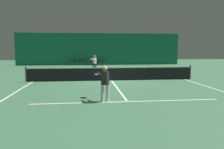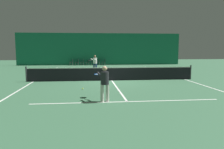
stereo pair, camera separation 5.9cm
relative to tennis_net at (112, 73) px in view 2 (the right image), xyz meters
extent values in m
plane|color=#386647|center=(0.00, 0.00, -0.51)|extent=(60.00, 60.00, 0.00)
cube|color=#196B4C|center=(0.00, 15.51, 1.72)|extent=(23.00, 0.12, 4.46)
cube|color=white|center=(0.00, 11.90, -0.51)|extent=(11.00, 0.10, 0.00)
cube|color=white|center=(0.00, 6.40, -0.51)|extent=(8.25, 0.10, 0.00)
cube|color=white|center=(0.00, -6.40, -0.51)|extent=(8.25, 0.10, 0.00)
cube|color=white|center=(-5.50, 0.00, -0.51)|extent=(0.10, 23.80, 0.00)
cube|color=white|center=(5.50, 0.00, -0.51)|extent=(0.10, 23.80, 0.00)
cube|color=white|center=(0.00, 0.00, -0.51)|extent=(0.10, 12.80, 0.00)
cube|color=black|center=(0.00, 0.00, -0.04)|extent=(11.90, 0.02, 0.95)
cube|color=white|center=(0.00, 0.00, 0.41)|extent=(11.90, 0.02, 0.05)
cylinder|color=#333338|center=(-5.95, 0.00, 0.02)|extent=(0.10, 0.10, 1.07)
cylinder|color=#333338|center=(5.95, 0.00, 0.02)|extent=(0.10, 0.10, 1.07)
cylinder|color=beige|center=(-1.08, -6.35, -0.13)|extent=(0.18, 0.18, 0.76)
cylinder|color=beige|center=(-0.85, -6.28, -0.13)|extent=(0.18, 0.18, 0.76)
cylinder|color=#232328|center=(-0.97, -6.31, 0.52)|extent=(0.44, 0.44, 0.55)
sphere|color=#DBAD89|center=(-0.97, -6.31, 0.93)|extent=(0.21, 0.21, 0.21)
cylinder|color=#232328|center=(-1.17, -6.11, 0.65)|extent=(0.24, 0.53, 0.22)
cylinder|color=#232328|center=(-0.90, -6.03, 0.65)|extent=(0.24, 0.53, 0.22)
cylinder|color=black|center=(-1.15, -5.69, 0.58)|extent=(0.12, 0.30, 0.03)
torus|color=#1951B2|center=(-1.24, -5.40, 0.58)|extent=(0.41, 0.41, 0.03)
cylinder|color=silver|center=(-1.24, -5.40, 0.58)|extent=(0.34, 0.34, 0.00)
cylinder|color=navy|center=(-0.90, 6.29, -0.11)|extent=(0.21, 0.21, 0.81)
cylinder|color=navy|center=(-1.12, 6.43, -0.11)|extent=(0.21, 0.21, 0.81)
cylinder|color=white|center=(-1.01, 6.36, 0.59)|extent=(0.52, 0.52, 0.58)
sphere|color=#936B4C|center=(-1.01, 6.36, 1.02)|extent=(0.22, 0.22, 0.22)
cylinder|color=white|center=(-1.03, 6.06, 0.72)|extent=(0.38, 0.52, 0.23)
cylinder|color=white|center=(-1.28, 6.22, 0.72)|extent=(0.38, 0.52, 0.23)
cylinder|color=black|center=(-1.38, 5.79, 0.65)|extent=(0.19, 0.27, 0.03)
torus|color=black|center=(-1.55, 5.53, 0.65)|extent=(0.46, 0.46, 0.03)
cylinder|color=silver|center=(-1.55, 5.53, 0.65)|extent=(0.38, 0.38, 0.00)
cylinder|color=#99999E|center=(-4.22, 15.15, -0.32)|extent=(0.03, 0.03, 0.39)
cylinder|color=#99999E|center=(-4.22, 14.77, -0.32)|extent=(0.03, 0.03, 0.39)
cylinder|color=#99999E|center=(-3.84, 15.15, -0.32)|extent=(0.03, 0.03, 0.39)
cylinder|color=#99999E|center=(-3.84, 14.77, -0.32)|extent=(0.03, 0.03, 0.39)
cube|color=#232328|center=(-4.03, 14.96, -0.10)|extent=(0.44, 0.44, 0.05)
cube|color=#232328|center=(-3.83, 14.96, 0.13)|extent=(0.04, 0.44, 0.40)
cylinder|color=#99999E|center=(-3.48, 15.15, -0.32)|extent=(0.03, 0.03, 0.39)
cylinder|color=#99999E|center=(-3.48, 14.77, -0.32)|extent=(0.03, 0.03, 0.39)
cylinder|color=#99999E|center=(-3.10, 15.15, -0.32)|extent=(0.03, 0.03, 0.39)
cylinder|color=#99999E|center=(-3.10, 14.77, -0.32)|extent=(0.03, 0.03, 0.39)
cube|color=#232328|center=(-3.29, 14.96, -0.10)|extent=(0.44, 0.44, 0.05)
cube|color=#232328|center=(-3.09, 14.96, 0.13)|extent=(0.04, 0.44, 0.40)
cylinder|color=#99999E|center=(-2.74, 15.15, -0.32)|extent=(0.03, 0.03, 0.39)
cylinder|color=#99999E|center=(-2.74, 14.77, -0.32)|extent=(0.03, 0.03, 0.39)
cylinder|color=#99999E|center=(-2.36, 15.15, -0.32)|extent=(0.03, 0.03, 0.39)
cylinder|color=#99999E|center=(-2.36, 14.77, -0.32)|extent=(0.03, 0.03, 0.39)
cube|color=#232328|center=(-2.55, 14.96, -0.10)|extent=(0.44, 0.44, 0.05)
cube|color=#232328|center=(-2.35, 14.96, 0.13)|extent=(0.04, 0.44, 0.40)
cylinder|color=#99999E|center=(-2.00, 15.15, -0.32)|extent=(0.03, 0.03, 0.39)
cylinder|color=#99999E|center=(-2.00, 14.77, -0.32)|extent=(0.03, 0.03, 0.39)
cylinder|color=#99999E|center=(-1.62, 15.15, -0.32)|extent=(0.03, 0.03, 0.39)
cylinder|color=#99999E|center=(-1.62, 14.77, -0.32)|extent=(0.03, 0.03, 0.39)
cube|color=#232328|center=(-1.81, 14.96, -0.10)|extent=(0.44, 0.44, 0.05)
cube|color=#232328|center=(-1.61, 14.96, 0.13)|extent=(0.04, 0.44, 0.40)
cylinder|color=#99999E|center=(-1.26, 15.15, -0.32)|extent=(0.03, 0.03, 0.39)
cylinder|color=#99999E|center=(-1.26, 14.77, -0.32)|extent=(0.03, 0.03, 0.39)
cylinder|color=#99999E|center=(-0.88, 15.15, -0.32)|extent=(0.03, 0.03, 0.39)
cylinder|color=#99999E|center=(-0.88, 14.77, -0.32)|extent=(0.03, 0.03, 0.39)
cube|color=#232328|center=(-1.07, 14.96, -0.10)|extent=(0.44, 0.44, 0.05)
cube|color=#232328|center=(-0.87, 14.96, 0.13)|extent=(0.04, 0.44, 0.40)
cylinder|color=#99999E|center=(-0.52, 15.15, -0.32)|extent=(0.03, 0.03, 0.39)
cylinder|color=#99999E|center=(-0.52, 14.77, -0.32)|extent=(0.03, 0.03, 0.39)
cylinder|color=#99999E|center=(-0.14, 15.15, -0.32)|extent=(0.03, 0.03, 0.39)
cylinder|color=#99999E|center=(-0.14, 14.77, -0.32)|extent=(0.03, 0.03, 0.39)
cube|color=#232328|center=(-0.33, 14.96, -0.10)|extent=(0.44, 0.44, 0.05)
cube|color=#232328|center=(-0.13, 14.96, 0.13)|extent=(0.04, 0.44, 0.40)
cylinder|color=#99999E|center=(0.22, 15.15, -0.32)|extent=(0.03, 0.03, 0.39)
cylinder|color=#99999E|center=(0.22, 14.77, -0.32)|extent=(0.03, 0.03, 0.39)
cylinder|color=#99999E|center=(0.60, 15.15, -0.32)|extent=(0.03, 0.03, 0.39)
cylinder|color=#99999E|center=(0.60, 14.77, -0.32)|extent=(0.03, 0.03, 0.39)
cube|color=#232328|center=(0.41, 14.96, -0.10)|extent=(0.44, 0.44, 0.05)
cube|color=#232328|center=(0.61, 14.96, 0.13)|extent=(0.04, 0.44, 0.40)
sphere|color=#D1DB33|center=(-2.00, -3.24, -0.48)|extent=(0.07, 0.07, 0.07)
camera|label=1|loc=(-1.69, -15.52, 1.77)|focal=35.00mm
camera|label=2|loc=(-1.64, -15.53, 1.77)|focal=35.00mm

